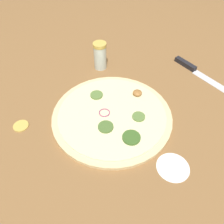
{
  "coord_description": "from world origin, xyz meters",
  "views": [
    {
      "loc": [
        0.44,
        0.14,
        0.52
      ],
      "look_at": [
        0.0,
        0.0,
        0.02
      ],
      "focal_mm": 35.0,
      "sensor_mm": 36.0,
      "label": 1
    }
  ],
  "objects": [
    {
      "name": "loose_cap",
      "position": [
        0.12,
        -0.25,
        0.0
      ],
      "size": [
        0.05,
        0.05,
        0.01
      ],
      "color": "gold",
      "rests_on": "ground_plane"
    },
    {
      "name": "flour_patch",
      "position": [
        0.12,
        0.21,
        0.0
      ],
      "size": [
        0.09,
        0.09,
        0.0
      ],
      "color": "white",
      "rests_on": "ground_plane"
    },
    {
      "name": "pizza",
      "position": [
        -0.0,
        0.0,
        0.01
      ],
      "size": [
        0.38,
        0.38,
        0.03
      ],
      "color": "beige",
      "rests_on": "ground_plane"
    },
    {
      "name": "ground_plane",
      "position": [
        0.0,
        0.0,
        0.0
      ],
      "size": [
        3.0,
        3.0,
        0.0
      ],
      "primitive_type": "plane",
      "color": "brown"
    },
    {
      "name": "spice_jar",
      "position": [
        -0.24,
        -0.13,
        0.05
      ],
      "size": [
        0.05,
        0.05,
        0.11
      ],
      "color": "silver",
      "rests_on": "ground_plane"
    },
    {
      "name": "knife",
      "position": [
        -0.33,
        0.23,
        0.01
      ],
      "size": [
        0.19,
        0.24,
        0.02
      ],
      "rotation": [
        0.0,
        0.0,
        0.95
      ],
      "color": "silver",
      "rests_on": "ground_plane"
    }
  ]
}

